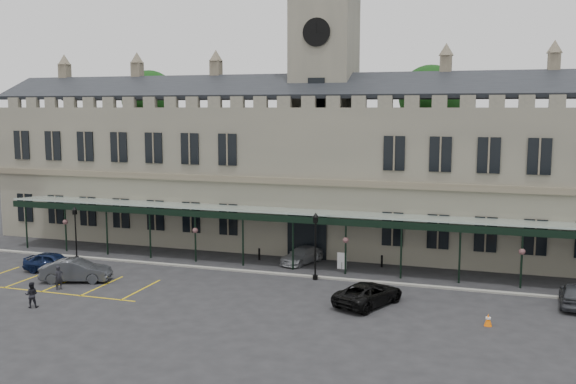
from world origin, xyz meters
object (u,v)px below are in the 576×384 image
(car_van, at_px, (369,294))
(person_a, at_px, (59,278))
(lamp_post_left, at_px, (76,228))
(car_left_a, at_px, (53,262))
(sign_board, at_px, (342,261))
(clock_tower, at_px, (324,94))
(traffic_cone, at_px, (488,320))
(person_b, at_px, (32,295))
(car_taxi, at_px, (302,255))
(station_building, at_px, (323,172))
(car_right_a, at_px, (575,295))
(car_left_b, at_px, (76,270))
(lamp_post_mid, at_px, (315,240))

(car_van, bearing_deg, person_a, 33.11)
(car_van, bearing_deg, lamp_post_left, 14.06)
(car_left_a, bearing_deg, sign_board, -71.90)
(clock_tower, relative_size, traffic_cone, 35.87)
(car_left_a, distance_m, person_b, 8.52)
(lamp_post_left, xyz_separation_m, car_left_a, (0.81, -3.89, -1.80))
(person_a, bearing_deg, car_van, -54.11)
(car_van, bearing_deg, car_left_a, 23.05)
(lamp_post_left, bearing_deg, car_left_a, -78.28)
(car_taxi, bearing_deg, person_a, -118.88)
(station_building, height_order, car_right_a, station_building)
(lamp_post_left, height_order, person_a, lamp_post_left)
(station_building, height_order, car_left_b, station_building)
(lamp_post_left, xyz_separation_m, traffic_cone, (31.37, -6.21, -2.20))
(clock_tower, distance_m, car_left_b, 24.61)
(car_van, distance_m, person_a, 20.43)
(clock_tower, distance_m, traffic_cone, 25.67)
(traffic_cone, relative_size, car_left_b, 0.15)
(lamp_post_left, relative_size, car_van, 0.85)
(lamp_post_left, height_order, person_b, lamp_post_left)
(station_building, xyz_separation_m, traffic_cone, (14.04, -17.20, -6.13))
(sign_board, distance_m, car_left_a, 21.31)
(car_right_a, bearing_deg, sign_board, -12.26)
(lamp_post_left, distance_m, car_left_b, 7.00)
(lamp_post_mid, xyz_separation_m, car_van, (4.67, -4.59, -2.13))
(lamp_post_mid, height_order, person_b, lamp_post_mid)
(car_left_a, bearing_deg, person_a, -140.08)
(clock_tower, xyz_separation_m, car_van, (7.00, -15.55, -12.41))
(station_building, relative_size, car_taxi, 13.91)
(car_right_a, bearing_deg, station_building, -28.20)
(car_left_a, relative_size, car_taxi, 1.00)
(clock_tower, height_order, person_b, clock_tower)
(sign_board, relative_size, person_a, 0.78)
(station_building, relative_size, car_left_b, 12.70)
(clock_tower, xyz_separation_m, sign_board, (3.44, -7.50, -12.50))
(clock_tower, height_order, car_right_a, clock_tower)
(traffic_cone, bearing_deg, person_b, -169.09)
(lamp_post_mid, xyz_separation_m, car_right_a, (16.67, -1.05, -2.09))
(car_left_b, bearing_deg, sign_board, -79.95)
(station_building, xyz_separation_m, sign_board, (3.44, -7.41, -5.86))
(lamp_post_mid, relative_size, car_van, 0.95)
(traffic_cone, bearing_deg, lamp_post_mid, 151.62)
(lamp_post_mid, bearing_deg, traffic_cone, -28.38)
(lamp_post_left, height_order, lamp_post_mid, lamp_post_mid)
(station_building, bearing_deg, car_taxi, -89.28)
(car_taxi, distance_m, car_right_a, 19.66)
(traffic_cone, relative_size, car_right_a, 0.16)
(person_a, bearing_deg, car_left_b, 32.01)
(car_left_a, height_order, car_van, car_left_a)
(sign_board, xyz_separation_m, car_left_b, (-16.81, -9.08, 0.17))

